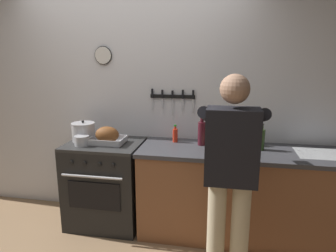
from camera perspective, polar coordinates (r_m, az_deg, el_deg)
wall_back at (r=3.39m, az=-6.41°, el=4.90°), size 6.00×0.13×2.60m
counter_block at (r=3.15m, az=14.00°, el=-12.12°), size 2.03×0.65×0.90m
stove at (r=3.37m, az=-11.50°, el=-10.42°), size 0.76×0.67×0.90m
person_cook at (r=2.32m, az=11.68°, el=-8.07°), size 0.51×0.63×1.66m
roasting_pan at (r=3.15m, az=-11.33°, el=-1.85°), size 0.35×0.26×0.18m
stock_pot at (r=3.31m, az=-15.57°, el=-1.07°), size 0.24×0.24×0.22m
saucepan at (r=3.16m, az=-15.86°, el=-2.66°), size 0.15×0.15×0.10m
cutting_board at (r=2.91m, az=11.15°, el=-4.58°), size 0.36×0.24×0.02m
bottle_hot_sauce at (r=3.15m, az=1.35°, el=-1.69°), size 0.05×0.05×0.18m
bottle_wine_red at (r=3.05m, az=6.35°, el=-1.28°), size 0.08×0.08×0.30m
bottle_cooking_oil at (r=3.14m, az=14.01°, el=-1.48°), size 0.07×0.07×0.27m
bottle_olive_oil at (r=3.02m, az=17.04°, el=-2.34°), size 0.07×0.07×0.26m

